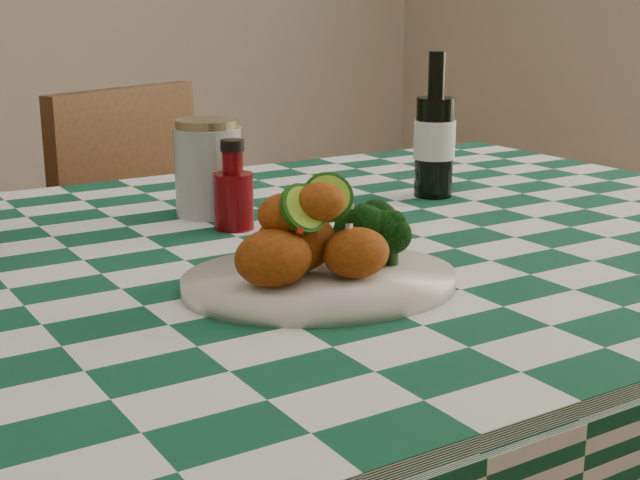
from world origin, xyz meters
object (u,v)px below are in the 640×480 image
plate (320,282)px  beer_bottle (435,125)px  ketchup_bottle (233,185)px  mason_jar (208,168)px  wooden_chair_right (196,303)px  fried_chicken_pile (315,230)px

plate → beer_bottle: 0.52m
ketchup_bottle → mason_jar: 0.09m
plate → wooden_chair_right: size_ratio=0.33×
mason_jar → beer_bottle: size_ratio=0.61×
mason_jar → wooden_chair_right: (0.21, 0.54, -0.40)m
plate → ketchup_bottle: bearing=81.7°
plate → wooden_chair_right: (0.26, 0.92, -0.34)m
wooden_chair_right → beer_bottle: bearing=-101.9°
ketchup_bottle → beer_bottle: 0.37m
mason_jar → wooden_chair_right: size_ratio=0.15×
beer_bottle → ketchup_bottle: bearing=-176.5°
fried_chicken_pile → wooden_chair_right: size_ratio=0.17×
fried_chicken_pile → wooden_chair_right: bearing=73.9°
plate → ketchup_bottle: (0.04, 0.29, 0.05)m
plate → beer_bottle: (0.40, 0.31, 0.10)m
wooden_chair_right → plate: bearing=-130.7°
ketchup_bottle → wooden_chair_right: bearing=71.1°
plate → beer_bottle: bearing=37.4°
fried_chicken_pile → beer_bottle: size_ratio=0.68×
plate → fried_chicken_pile: 0.06m
fried_chicken_pile → ketchup_bottle: 0.29m
mason_jar → beer_bottle: (0.35, -0.07, 0.04)m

